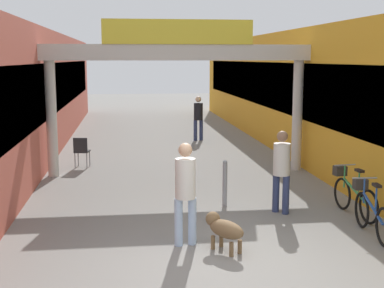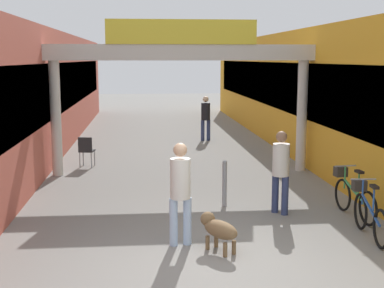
# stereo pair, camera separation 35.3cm
# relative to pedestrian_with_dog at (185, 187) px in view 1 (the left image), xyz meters

# --- Properties ---
(ground_plane) EXTENTS (80.00, 80.00, 0.00)m
(ground_plane) POSITION_rel_pedestrian_with_dog_xyz_m (0.44, -0.91, -1.00)
(ground_plane) COLOR gray
(storefront_left) EXTENTS (3.00, 26.00, 3.98)m
(storefront_left) POSITION_rel_pedestrian_with_dog_xyz_m (-4.65, 10.09, 0.99)
(storefront_left) COLOR #B25142
(storefront_left) RESTS_ON ground_plane
(storefront_right) EXTENTS (3.00, 26.00, 3.98)m
(storefront_right) POSITION_rel_pedestrian_with_dog_xyz_m (5.53, 10.09, 0.99)
(storefront_right) COLOR gold
(storefront_right) RESTS_ON ground_plane
(arcade_sign_gateway) EXTENTS (7.40, 0.47, 4.12)m
(arcade_sign_gateway) POSITION_rel_pedestrian_with_dog_xyz_m (0.44, 5.73, 1.94)
(arcade_sign_gateway) COLOR beige
(arcade_sign_gateway) RESTS_ON ground_plane
(pedestrian_with_dog) EXTENTS (0.40, 0.39, 1.75)m
(pedestrian_with_dog) POSITION_rel_pedestrian_with_dog_xyz_m (0.00, 0.00, 0.00)
(pedestrian_with_dog) COLOR #A5BFE0
(pedestrian_with_dog) RESTS_ON ground_plane
(pedestrian_companion) EXTENTS (0.48, 0.48, 1.69)m
(pedestrian_companion) POSITION_rel_pedestrian_with_dog_xyz_m (2.14, 1.66, -0.04)
(pedestrian_companion) COLOR navy
(pedestrian_companion) RESTS_ON ground_plane
(pedestrian_carrying_crate) EXTENTS (0.42, 0.42, 1.70)m
(pedestrian_carrying_crate) POSITION_rel_pedestrian_with_dog_xyz_m (1.78, 11.49, -0.03)
(pedestrian_carrying_crate) COLOR navy
(pedestrian_carrying_crate) RESTS_ON ground_plane
(dog_on_leash) EXTENTS (0.68, 0.83, 0.60)m
(dog_on_leash) POSITION_rel_pedestrian_with_dog_xyz_m (0.59, -0.33, -0.63)
(dog_on_leash) COLOR brown
(dog_on_leash) RESTS_ON ground_plane
(bicycle_blue_nearest) EXTENTS (0.46, 1.69, 0.98)m
(bicycle_blue_nearest) POSITION_rel_pedestrian_with_dog_xyz_m (3.33, 0.15, -0.57)
(bicycle_blue_nearest) COLOR black
(bicycle_blue_nearest) RESTS_ON ground_plane
(bicycle_green_second) EXTENTS (0.46, 1.69, 0.98)m
(bicycle_green_second) POSITION_rel_pedestrian_with_dog_xyz_m (3.52, 1.35, -0.57)
(bicycle_green_second) COLOR black
(bicycle_green_second) RESTS_ON ground_plane
(bollard_post_metal) EXTENTS (0.10, 0.10, 0.99)m
(bollard_post_metal) POSITION_rel_pedestrian_with_dog_xyz_m (1.10, 2.32, -0.50)
(bollard_post_metal) COLOR gray
(bollard_post_metal) RESTS_ON ground_plane
(cafe_chair_black_nearer) EXTENTS (0.46, 0.46, 0.89)m
(cafe_chair_black_nearer) POSITION_rel_pedestrian_with_dog_xyz_m (-2.25, 6.75, -0.46)
(cafe_chair_black_nearer) COLOR gray
(cafe_chair_black_nearer) RESTS_ON ground_plane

